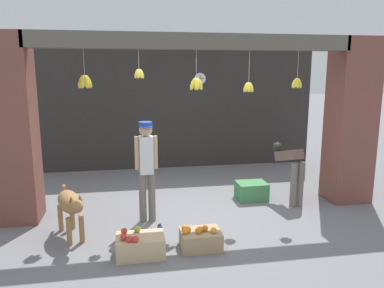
# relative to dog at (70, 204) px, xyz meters

# --- Properties ---
(ground_plane) EXTENTS (60.00, 60.00, 0.00)m
(ground_plane) POSITION_rel_dog_xyz_m (1.87, 0.51, -0.49)
(ground_plane) COLOR slate
(shop_back_wall) EXTENTS (6.87, 0.12, 2.84)m
(shop_back_wall) POSITION_rel_dog_xyz_m (1.87, 3.68, 0.93)
(shop_back_wall) COLOR #2D2B28
(shop_back_wall) RESTS_ON ground_plane
(shop_pillar_left) EXTENTS (0.70, 0.60, 2.84)m
(shop_pillar_left) POSITION_rel_dog_xyz_m (-0.91, 0.81, 0.93)
(shop_pillar_left) COLOR brown
(shop_pillar_left) RESTS_ON ground_plane
(shop_pillar_right) EXTENTS (0.70, 0.60, 2.84)m
(shop_pillar_right) POSITION_rel_dog_xyz_m (4.65, 0.81, 0.93)
(shop_pillar_right) COLOR brown
(shop_pillar_right) RESTS_ON ground_plane
(storefront_awning) EXTENTS (4.97, 0.27, 0.90)m
(storefront_awning) POSITION_rel_dog_xyz_m (1.86, 0.63, 2.19)
(storefront_awning) COLOR #5B564C
(dog) EXTENTS (0.52, 0.98, 0.71)m
(dog) POSITION_rel_dog_xyz_m (0.00, 0.00, 0.00)
(dog) COLOR #9E7042
(dog) RESTS_ON ground_plane
(shopkeeper) EXTENTS (0.34, 0.26, 1.55)m
(shopkeeper) POSITION_rel_dog_xyz_m (1.07, 0.41, 0.41)
(shopkeeper) COLOR #6B665B
(shopkeeper) RESTS_ON ground_plane
(worker_stooping) EXTENTS (0.35, 0.77, 1.01)m
(worker_stooping) POSITION_rel_dog_xyz_m (3.58, 0.83, 0.18)
(worker_stooping) COLOR #6B665B
(worker_stooping) RESTS_ON ground_plane
(fruit_crate_oranges) EXTENTS (0.52, 0.41, 0.31)m
(fruit_crate_oranges) POSITION_rel_dog_xyz_m (1.70, -0.61, -0.36)
(fruit_crate_oranges) COLOR tan
(fruit_crate_oranges) RESTS_ON ground_plane
(fruit_crate_apples) EXTENTS (0.60, 0.40, 0.34)m
(fruit_crate_apples) POSITION_rel_dog_xyz_m (0.91, -0.69, -0.35)
(fruit_crate_apples) COLOR tan
(fruit_crate_apples) RESTS_ON ground_plane
(produce_box_green) EXTENTS (0.53, 0.43, 0.31)m
(produce_box_green) POSITION_rel_dog_xyz_m (2.99, 1.11, -0.33)
(produce_box_green) COLOR #42844C
(produce_box_green) RESTS_ON ground_plane
(water_bottle) EXTENTS (0.07, 0.07, 0.24)m
(water_bottle) POSITION_rel_dog_xyz_m (1.20, -0.31, -0.37)
(water_bottle) COLOR #2D60AD
(water_bottle) RESTS_ON ground_plane
(wall_clock) EXTENTS (0.29, 0.03, 0.29)m
(wall_clock) POSITION_rel_dog_xyz_m (2.52, 3.60, 1.62)
(wall_clock) COLOR black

